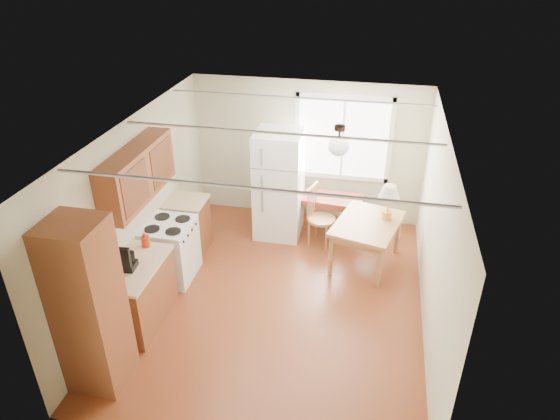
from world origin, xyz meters
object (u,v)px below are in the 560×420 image
(refrigerator, at_px, (279,184))
(chair, at_px, (317,211))
(dining_table, at_px, (367,228))
(bench, at_px, (321,199))

(refrigerator, distance_m, chair, 0.77)
(refrigerator, relative_size, dining_table, 1.34)
(bench, height_order, dining_table, dining_table)
(bench, xyz_separation_m, chair, (-0.01, -0.43, -0.01))
(refrigerator, xyz_separation_m, chair, (0.67, -0.19, -0.33))
(dining_table, bearing_deg, refrigerator, 171.45)
(bench, distance_m, chair, 0.43)
(dining_table, bearing_deg, chair, 166.09)
(bench, bearing_deg, chair, -86.56)
(chair, bearing_deg, refrigerator, -179.59)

